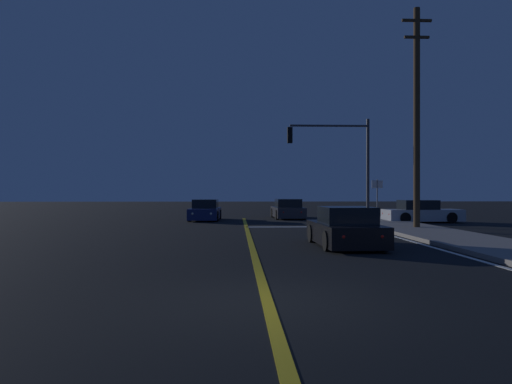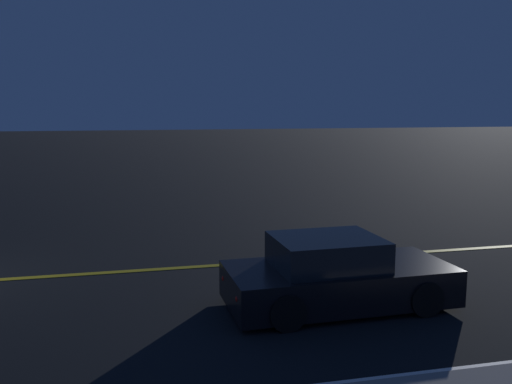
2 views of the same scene
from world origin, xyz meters
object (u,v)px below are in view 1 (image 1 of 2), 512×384
(car_mid_block_black, at_px, (345,229))
(street_sign_corner, at_px, (377,195))
(car_side_waiting_silver, at_px, (421,213))
(car_lead_oncoming_charcoal, at_px, (288,210))
(utility_pole_right, at_px, (417,116))
(car_parked_curb_navy, at_px, (205,211))
(traffic_signal_near_right, at_px, (339,153))

(car_mid_block_black, xyz_separation_m, street_sign_corner, (3.57, 8.26, 1.08))
(car_side_waiting_silver, bearing_deg, car_lead_oncoming_charcoal, -123.03)
(utility_pole_right, height_order, street_sign_corner, utility_pole_right)
(car_parked_curb_navy, relative_size, street_sign_corner, 1.71)
(car_parked_curb_navy, height_order, car_side_waiting_silver, same)
(car_mid_block_black, height_order, car_lead_oncoming_charcoal, same)
(car_mid_block_black, bearing_deg, street_sign_corner, 65.08)
(car_parked_curb_navy, relative_size, utility_pole_right, 0.40)
(car_side_waiting_silver, bearing_deg, utility_pole_right, -25.13)
(car_parked_curb_navy, height_order, street_sign_corner, street_sign_corner)
(street_sign_corner, bearing_deg, car_lead_oncoming_charcoal, 113.60)
(car_parked_curb_navy, distance_m, car_mid_block_black, 15.87)
(car_mid_block_black, bearing_deg, car_lead_oncoming_charcoal, 88.89)
(car_parked_curb_navy, height_order, traffic_signal_near_right, traffic_signal_near_right)
(car_lead_oncoming_charcoal, xyz_separation_m, traffic_signal_near_right, (2.33, -5.67, 3.47))
(car_parked_curb_navy, bearing_deg, traffic_signal_near_right, 156.38)
(street_sign_corner, bearing_deg, utility_pole_right, -50.59)
(car_mid_block_black, height_order, traffic_signal_near_right, traffic_signal_near_right)
(car_mid_block_black, relative_size, car_lead_oncoming_charcoal, 0.90)
(traffic_signal_near_right, bearing_deg, car_lead_oncoming_charcoal, -67.68)
(car_side_waiting_silver, height_order, traffic_signal_near_right, traffic_signal_near_right)
(utility_pole_right, bearing_deg, car_side_waiting_silver, 66.47)
(traffic_signal_near_right, bearing_deg, utility_pole_right, 121.62)
(car_mid_block_black, bearing_deg, traffic_signal_near_right, 77.22)
(car_parked_curb_navy, bearing_deg, street_sign_corner, 146.55)
(street_sign_corner, bearing_deg, car_mid_block_black, -113.36)
(utility_pole_right, xyz_separation_m, street_sign_corner, (-1.40, 1.70, -3.82))
(car_lead_oncoming_charcoal, bearing_deg, traffic_signal_near_right, -69.32)
(car_mid_block_black, distance_m, car_lead_oncoming_charcoal, 16.72)
(utility_pole_right, bearing_deg, car_parked_curb_navy, 142.14)
(car_side_waiting_silver, bearing_deg, street_sign_corner, -46.29)
(car_mid_block_black, xyz_separation_m, utility_pole_right, (4.97, 6.55, 4.90))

